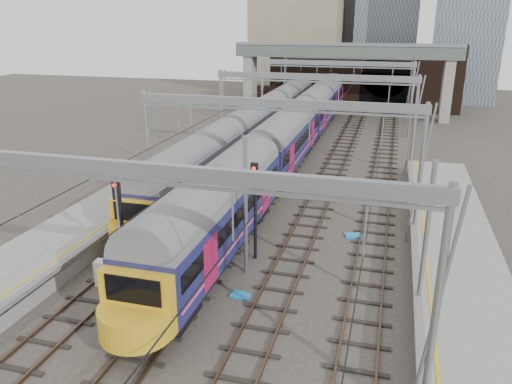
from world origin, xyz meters
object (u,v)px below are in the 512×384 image
(train_main, at_px, (304,120))
(signal_near_centre, at_px, (255,200))
(relay_cabinet, at_px, (103,273))
(train_second, at_px, (257,125))
(signal_near_left, at_px, (121,220))

(train_main, relative_size, signal_near_centre, 12.91)
(train_main, distance_m, signal_near_centre, 25.57)
(signal_near_centre, distance_m, relay_cabinet, 8.23)
(train_second, relative_size, signal_near_centre, 9.04)
(train_second, bearing_deg, signal_near_centre, -74.87)
(signal_near_centre, bearing_deg, relay_cabinet, -144.79)
(signal_near_left, height_order, signal_near_centre, signal_near_centre)
(train_second, height_order, relay_cabinet, train_second)
(train_second, bearing_deg, signal_near_left, -88.36)
(signal_near_centre, xyz_separation_m, relay_cabinet, (-6.26, -4.62, -2.68))
(train_second, xyz_separation_m, signal_near_left, (0.76, -26.54, 0.85))
(train_main, height_order, signal_near_left, signal_near_left)
(train_main, relative_size, train_second, 1.43)
(train_main, xyz_separation_m, signal_near_left, (-3.24, -29.65, 0.72))
(train_second, xyz_separation_m, relay_cabinet, (-0.21, -26.99, -1.83))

